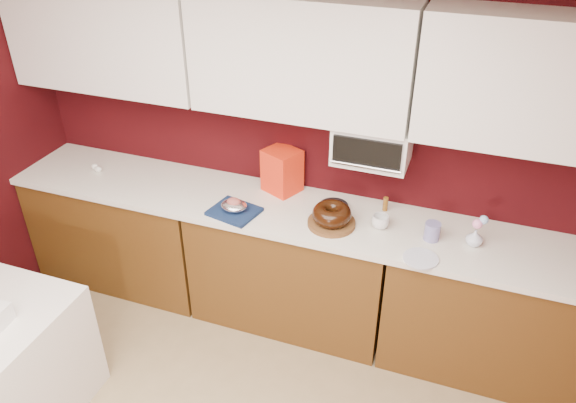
# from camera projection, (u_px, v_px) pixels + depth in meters

# --- Properties ---
(wall_back) EXTENTS (4.00, 0.02, 2.50)m
(wall_back) POSITION_uv_depth(u_px,v_px,m) (308.00, 140.00, 3.67)
(wall_back) COLOR #340709
(wall_back) RESTS_ON floor
(base_cabinet_left) EXTENTS (1.31, 0.58, 0.86)m
(base_cabinet_left) POSITION_uv_depth(u_px,v_px,m) (126.00, 229.00, 4.24)
(base_cabinet_left) COLOR #553311
(base_cabinet_left) RESTS_ON floor
(base_cabinet_center) EXTENTS (1.31, 0.58, 0.86)m
(base_cabinet_center) POSITION_uv_depth(u_px,v_px,m) (292.00, 267.00, 3.85)
(base_cabinet_center) COLOR #553311
(base_cabinet_center) RESTS_ON floor
(base_cabinet_right) EXTENTS (1.31, 0.58, 0.86)m
(base_cabinet_right) POSITION_uv_depth(u_px,v_px,m) (495.00, 313.00, 3.47)
(base_cabinet_right) COLOR #553311
(base_cabinet_right) RESTS_ON floor
(countertop) EXTENTS (4.00, 0.62, 0.04)m
(countertop) POSITION_uv_depth(u_px,v_px,m) (292.00, 212.00, 3.61)
(countertop) COLOR silver
(countertop) RESTS_ON base_cabinet_center
(upper_cabinet_left) EXTENTS (1.31, 0.33, 0.70)m
(upper_cabinet_left) POSITION_uv_depth(u_px,v_px,m) (105.00, 36.00, 3.60)
(upper_cabinet_left) COLOR white
(upper_cabinet_left) RESTS_ON wall_back
(upper_cabinet_center) EXTENTS (1.31, 0.33, 0.70)m
(upper_cabinet_center) POSITION_uv_depth(u_px,v_px,m) (301.00, 57.00, 3.22)
(upper_cabinet_center) COLOR white
(upper_cabinet_center) RESTS_ON wall_back
(upper_cabinet_right) EXTENTS (1.31, 0.33, 0.70)m
(upper_cabinet_right) POSITION_uv_depth(u_px,v_px,m) (551.00, 85.00, 2.83)
(upper_cabinet_right) COLOR white
(upper_cabinet_right) RESTS_ON wall_back
(toaster_oven) EXTENTS (0.45, 0.30, 0.25)m
(toaster_oven) POSITION_uv_depth(u_px,v_px,m) (373.00, 143.00, 3.35)
(toaster_oven) COLOR white
(toaster_oven) RESTS_ON upper_cabinet_center
(toaster_oven_door) EXTENTS (0.40, 0.02, 0.18)m
(toaster_oven_door) POSITION_uv_depth(u_px,v_px,m) (366.00, 154.00, 3.23)
(toaster_oven_door) COLOR black
(toaster_oven_door) RESTS_ON toaster_oven
(toaster_oven_handle) EXTENTS (0.42, 0.02, 0.02)m
(toaster_oven_handle) POSITION_uv_depth(u_px,v_px,m) (365.00, 167.00, 3.25)
(toaster_oven_handle) COLOR silver
(toaster_oven_handle) RESTS_ON toaster_oven
(cake_base) EXTENTS (0.31, 0.31, 0.03)m
(cake_base) POSITION_uv_depth(u_px,v_px,m) (331.00, 223.00, 3.45)
(cake_base) COLOR brown
(cake_base) RESTS_ON countertop
(bundt_cake) EXTENTS (0.31, 0.31, 0.10)m
(bundt_cake) POSITION_uv_depth(u_px,v_px,m) (332.00, 214.00, 3.41)
(bundt_cake) COLOR black
(bundt_cake) RESTS_ON cake_base
(navy_towel) EXTENTS (0.34, 0.30, 0.02)m
(navy_towel) POSITION_uv_depth(u_px,v_px,m) (234.00, 211.00, 3.56)
(navy_towel) COLOR #122244
(navy_towel) RESTS_ON countertop
(foil_ham_nest) EXTENTS (0.19, 0.17, 0.06)m
(foil_ham_nest) POSITION_uv_depth(u_px,v_px,m) (234.00, 206.00, 3.54)
(foil_ham_nest) COLOR white
(foil_ham_nest) RESTS_ON navy_towel
(roasted_ham) EXTENTS (0.10, 0.08, 0.06)m
(roasted_ham) POSITION_uv_depth(u_px,v_px,m) (234.00, 202.00, 3.53)
(roasted_ham) COLOR #A6534C
(roasted_ham) RESTS_ON foil_ham_nest
(pandoro_box) EXTENTS (0.28, 0.27, 0.30)m
(pandoro_box) POSITION_uv_depth(u_px,v_px,m) (282.00, 171.00, 3.74)
(pandoro_box) COLOR red
(pandoro_box) RESTS_ON countertop
(dark_pan) EXTENTS (0.19, 0.19, 0.03)m
(dark_pan) POSITION_uv_depth(u_px,v_px,m) (334.00, 207.00, 3.60)
(dark_pan) COLOR black
(dark_pan) RESTS_ON countertop
(coffee_mug) EXTENTS (0.11, 0.11, 0.10)m
(coffee_mug) POSITION_uv_depth(u_px,v_px,m) (380.00, 220.00, 3.40)
(coffee_mug) COLOR silver
(coffee_mug) RESTS_ON countertop
(blue_jar) EXTENTS (0.10, 0.10, 0.11)m
(blue_jar) POSITION_uv_depth(u_px,v_px,m) (432.00, 231.00, 3.30)
(blue_jar) COLOR navy
(blue_jar) RESTS_ON countertop
(flower_vase) EXTENTS (0.08, 0.08, 0.12)m
(flower_vase) POSITION_uv_depth(u_px,v_px,m) (475.00, 237.00, 3.25)
(flower_vase) COLOR silver
(flower_vase) RESTS_ON countertop
(flower_pink) EXTENTS (0.06, 0.06, 0.06)m
(flower_pink) POSITION_uv_depth(u_px,v_px,m) (477.00, 224.00, 3.20)
(flower_pink) COLOR #FF93C8
(flower_pink) RESTS_ON flower_vase
(flower_blue) EXTENTS (0.05, 0.05, 0.05)m
(flower_blue) POSITION_uv_depth(u_px,v_px,m) (484.00, 220.00, 3.20)
(flower_blue) COLOR #96C3F0
(flower_blue) RESTS_ON flower_vase
(china_plate) EXTENTS (0.20, 0.20, 0.01)m
(china_plate) POSITION_uv_depth(u_px,v_px,m) (421.00, 259.00, 3.16)
(china_plate) COLOR silver
(china_plate) RESTS_ON countertop
(amber_bottle) EXTENTS (0.04, 0.04, 0.09)m
(amber_bottle) POSITION_uv_depth(u_px,v_px,m) (385.00, 204.00, 3.57)
(amber_bottle) COLOR brown
(amber_bottle) RESTS_ON countertop
(egg_left) EXTENTS (0.07, 0.06, 0.04)m
(egg_left) POSITION_uv_depth(u_px,v_px,m) (98.00, 169.00, 4.02)
(egg_left) COLOR silver
(egg_left) RESTS_ON countertop
(egg_right) EXTENTS (0.06, 0.05, 0.04)m
(egg_right) POSITION_uv_depth(u_px,v_px,m) (95.00, 167.00, 4.05)
(egg_right) COLOR white
(egg_right) RESTS_ON countertop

